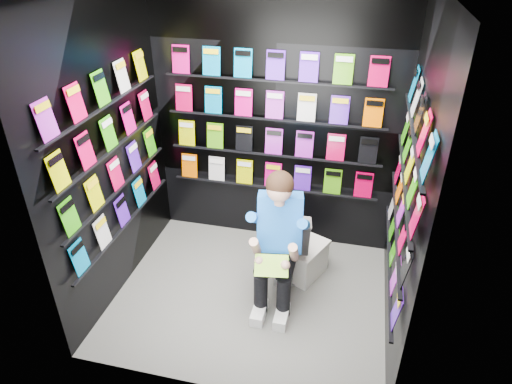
# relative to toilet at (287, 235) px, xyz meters

# --- Properties ---
(floor) EXTENTS (2.40, 2.40, 0.00)m
(floor) POSITION_rel_toilet_xyz_m (-0.24, -0.50, -0.37)
(floor) COLOR slate
(floor) RESTS_ON ground
(wall_back) EXTENTS (2.40, 0.04, 2.60)m
(wall_back) POSITION_rel_toilet_xyz_m (-0.24, 0.50, 0.93)
(wall_back) COLOR black
(wall_back) RESTS_ON floor
(wall_front) EXTENTS (2.40, 0.04, 2.60)m
(wall_front) POSITION_rel_toilet_xyz_m (-0.24, -1.50, 0.93)
(wall_front) COLOR black
(wall_front) RESTS_ON floor
(wall_left) EXTENTS (0.04, 2.00, 2.60)m
(wall_left) POSITION_rel_toilet_xyz_m (-1.44, -0.50, 0.93)
(wall_left) COLOR black
(wall_left) RESTS_ON floor
(wall_right) EXTENTS (0.04, 2.00, 2.60)m
(wall_right) POSITION_rel_toilet_xyz_m (0.96, -0.50, 0.93)
(wall_right) COLOR black
(wall_right) RESTS_ON floor
(comics_back) EXTENTS (2.10, 0.06, 1.37)m
(comics_back) POSITION_rel_toilet_xyz_m (-0.24, 0.47, 0.94)
(comics_back) COLOR #C2003C
(comics_back) RESTS_ON wall_back
(comics_left) EXTENTS (0.06, 1.70, 1.37)m
(comics_left) POSITION_rel_toilet_xyz_m (-1.41, -0.50, 0.94)
(comics_left) COLOR #C2003C
(comics_left) RESTS_ON wall_left
(comics_right) EXTENTS (0.06, 1.70, 1.37)m
(comics_right) POSITION_rel_toilet_xyz_m (0.93, -0.50, 0.94)
(comics_right) COLOR #C2003C
(comics_right) RESTS_ON wall_right
(toilet) EXTENTS (0.54, 0.81, 0.73)m
(toilet) POSITION_rel_toilet_xyz_m (0.00, 0.00, 0.00)
(toilet) COLOR white
(toilet) RESTS_ON floor
(longbox) EXTENTS (0.38, 0.47, 0.31)m
(longbox) POSITION_rel_toilet_xyz_m (0.22, -0.09, -0.21)
(longbox) COLOR white
(longbox) RESTS_ON floor
(longbox_lid) EXTENTS (0.40, 0.50, 0.03)m
(longbox_lid) POSITION_rel_toilet_xyz_m (0.22, -0.09, -0.04)
(longbox_lid) COLOR white
(longbox_lid) RESTS_ON longbox
(reader) EXTENTS (0.63, 0.82, 1.38)m
(reader) POSITION_rel_toilet_xyz_m (0.00, -0.38, 0.40)
(reader) COLOR blue
(reader) RESTS_ON toilet
(held_comic) EXTENTS (0.29, 0.20, 0.11)m
(held_comic) POSITION_rel_toilet_xyz_m (0.00, -0.73, 0.21)
(held_comic) COLOR green
(held_comic) RESTS_ON reader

